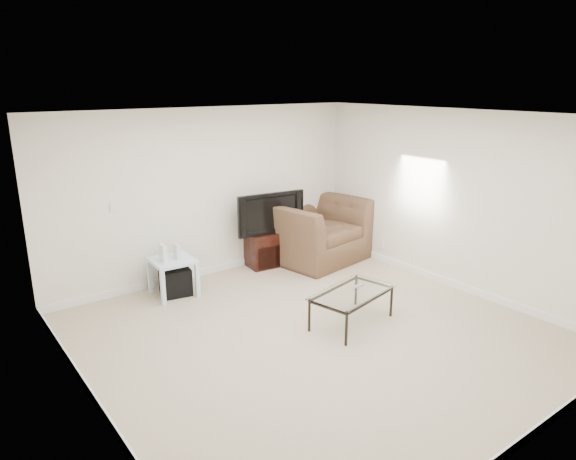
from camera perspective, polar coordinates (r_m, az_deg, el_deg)
floor at (r=6.14m, az=3.06°, el=-11.41°), size 5.00×5.00×0.00m
ceiling at (r=5.46m, az=3.46°, el=12.55°), size 5.00×5.00×0.00m
wall_back at (r=7.69m, az=-8.85°, el=4.04°), size 5.00×0.02×2.50m
wall_left at (r=4.56m, az=-21.66°, el=-5.46°), size 0.02×5.00×2.50m
wall_right at (r=7.49m, az=18.08°, el=3.09°), size 0.02×5.00×2.50m
plate_back at (r=7.15m, az=-18.72°, el=2.44°), size 0.12×0.02×0.12m
plate_right_switch at (r=8.47m, az=9.20°, el=5.14°), size 0.02×0.09×0.13m
plate_right_outlet at (r=8.50m, az=10.36°, el=-1.49°), size 0.02×0.08×0.12m
tv_stand at (r=8.22m, az=-2.30°, el=-2.01°), size 0.72×0.54×0.56m
dvd_player at (r=8.13m, az=-2.19°, el=-0.84°), size 0.38×0.29×0.05m
television at (r=8.02m, az=-2.25°, el=2.03°), size 1.06×0.33×0.65m
side_table at (r=7.24m, az=-12.61°, el=-5.13°), size 0.57×0.57×0.52m
subwoofer at (r=7.29m, az=-12.40°, el=-5.58°), size 0.44×0.44×0.38m
game_console at (r=7.05m, az=-13.71°, el=-2.49°), size 0.06×0.18×0.24m
game_case at (r=7.12m, az=-12.23°, el=-2.35°), size 0.06×0.16×0.21m
recliner at (r=8.39m, az=3.02°, el=1.10°), size 1.66×1.22×1.33m
coffee_table at (r=6.33m, az=7.08°, el=-8.56°), size 1.16×0.81×0.42m
remote at (r=6.39m, az=7.79°, el=-6.18°), size 0.17×0.05×0.02m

